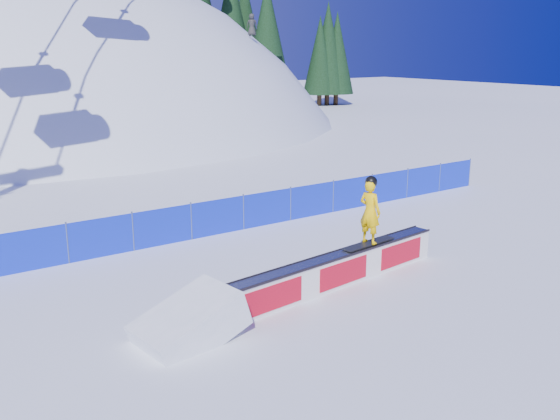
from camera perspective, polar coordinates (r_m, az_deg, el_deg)
ground at (r=18.70m, az=6.66°, el=-4.47°), size 160.00×160.00×0.00m
snow_hill at (r=61.29m, az=-21.44°, el=-9.49°), size 64.00×64.00×64.00m
treeline at (r=64.26m, az=-3.31°, el=18.56°), size 21.64×12.65×21.27m
safety_fence at (r=21.92m, az=-1.14°, el=0.16°), size 22.05×0.05×1.30m
rail_box at (r=16.50m, az=5.24°, el=-5.49°), size 7.41×1.33×0.89m
snow_ramp at (r=13.92m, az=-8.24°, el=-11.55°), size 2.50×1.72×1.47m
snowboarder at (r=16.98m, az=8.23°, el=-0.09°), size 1.85×0.71×1.90m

